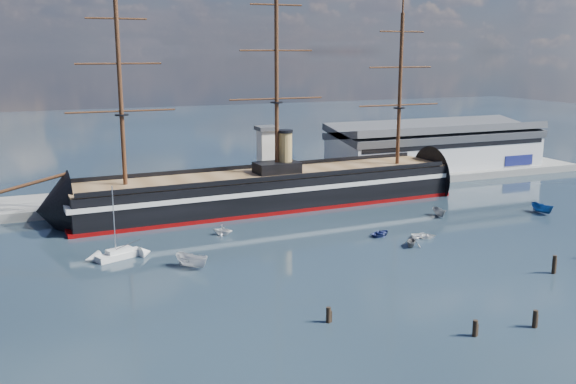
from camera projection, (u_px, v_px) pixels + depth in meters
name	position (u px, v px, depth m)	size (l,w,h in m)	color
ground	(311.00, 228.00, 129.77)	(600.00, 600.00, 0.00)	black
quay	(288.00, 189.00, 165.99)	(180.00, 18.00, 2.00)	slate
warehouse	(436.00, 146.00, 185.90)	(63.00, 21.00, 11.60)	#B7BABC
quay_tower	(267.00, 155.00, 158.57)	(5.00, 5.00, 15.00)	silver
warship	(262.00, 190.00, 145.74)	(113.20, 19.87, 53.94)	black
sailboat	(119.00, 254.00, 110.26)	(8.35, 5.08, 12.86)	silver
motorboat_a	(192.00, 268.00, 105.60)	(7.43, 2.72, 2.97)	silver
motorboat_b	(381.00, 236.00, 124.14)	(2.94, 1.18, 1.37)	navy
motorboat_c	(439.00, 217.00, 138.46)	(5.68, 2.08, 2.27)	slate
motorboat_d	(223.00, 235.00, 124.52)	(6.24, 2.70, 2.29)	white
motorboat_e	(423.00, 238.00, 122.52)	(2.87, 1.15, 1.34)	white
motorboat_f	(542.00, 213.00, 141.19)	(6.80, 2.49, 2.72)	navy
motorboat_g	(411.00, 246.00, 117.21)	(6.43, 2.78, 2.36)	slate
piling_near_left	(328.00, 323.00, 84.29)	(0.64, 0.64, 2.84)	black
piling_near_mid	(534.00, 328.00, 82.77)	(0.64, 0.64, 3.07)	black
piling_near_right	(553.00, 273.00, 102.92)	(0.64, 0.64, 3.74)	black
piling_extra	(475.00, 336.00, 80.22)	(0.64, 0.64, 2.84)	black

